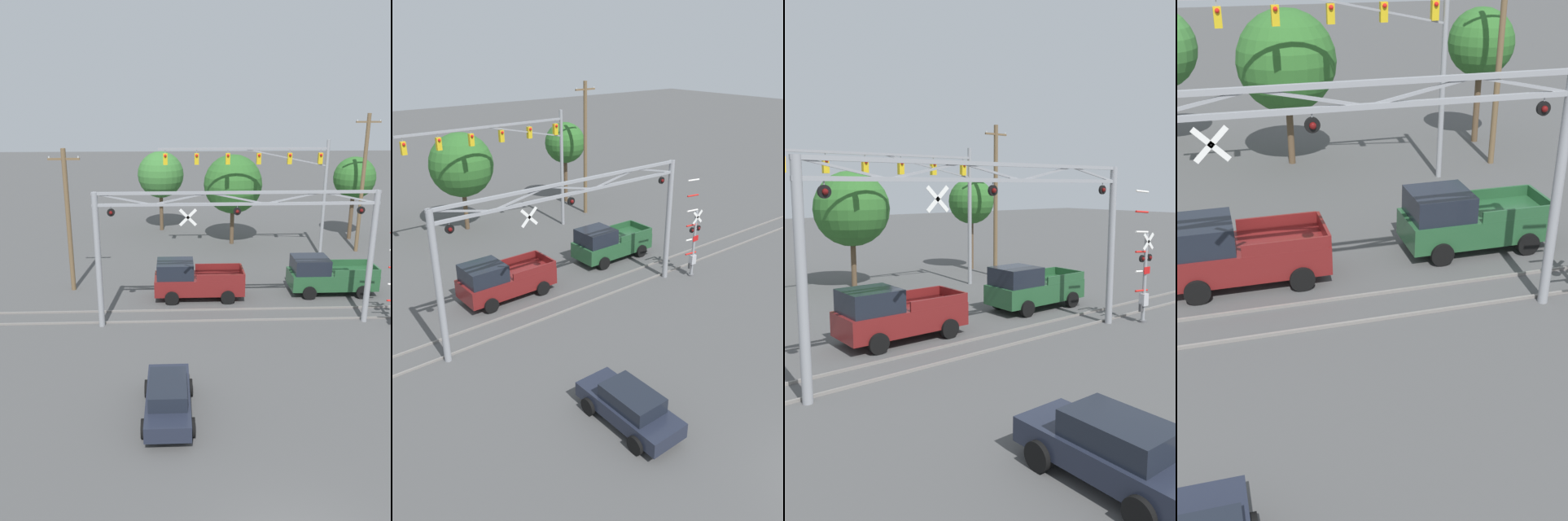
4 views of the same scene
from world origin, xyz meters
The scene contains 11 objects.
rail_track_near centered at (0.00, 14.83, 0.05)m, with size 80.00×0.08×0.10m, color gray.
rail_track_far centered at (0.00, 16.26, 0.05)m, with size 80.00×0.08×0.10m, color gray.
crossing_gantry centered at (-0.01, 14.54, 4.57)m, with size 14.06×0.31×6.98m.
crossing_signal_mast centered at (8.18, 13.66, 2.10)m, with size 1.39×0.35×5.99m.
traffic_signal_span centered at (4.36, 25.88, 6.08)m, with size 11.93×0.39×8.45m.
pickup_truck_lead centered at (-1.98, 18.20, 1.09)m, with size 5.16×2.34×2.24m.
pickup_truck_following centered at (6.02, 18.66, 1.09)m, with size 5.10×2.34×2.24m.
sedan_waiting centered at (-3.38, 6.65, 0.77)m, with size 1.88×4.24×1.50m.
utility_pole_right centered at (10.79, 27.05, 5.23)m, with size 1.80×0.28×10.17m.
background_tree_beyond_span centered at (1.52, 29.54, 4.79)m, with size 4.55×4.55×7.08m.
background_tree_far_right_verge centered at (11.43, 30.58, 5.03)m, with size 3.35×3.35×6.74m.
Camera 3 is at (-11.62, 0.75, 6.13)m, focal length 35.00 mm.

